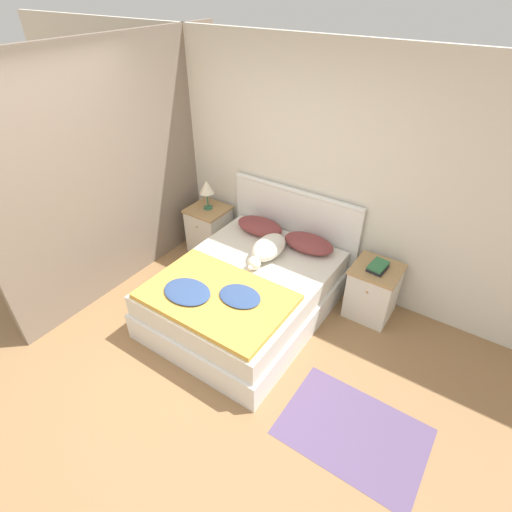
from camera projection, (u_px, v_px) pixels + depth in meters
The scene contains 14 objects.
ground_plane at pixel (166, 375), 3.62m from camera, with size 16.00×16.00×0.00m, color #997047.
wall_back at pixel (291, 166), 4.31m from camera, with size 9.00×0.06×2.55m.
wall_side_left at pixel (125, 170), 4.22m from camera, with size 0.06×3.10×2.55m.
bed at pixel (246, 294), 4.14m from camera, with size 1.51×1.90×0.53m.
headboard at pixel (294, 229), 4.63m from camera, with size 1.59×0.06×1.06m.
nightstand_left at pixel (209, 229), 5.11m from camera, with size 0.47×0.47×0.59m.
nightstand_right at pixel (373, 291), 4.12m from camera, with size 0.47×0.47×0.59m.
pillow_left at pixel (260, 226), 4.58m from camera, with size 0.57×0.33×0.15m.
pillow_right at pixel (309, 243), 4.30m from camera, with size 0.57×0.33×0.15m.
quilt at pixel (215, 296), 3.66m from camera, with size 1.34×0.89×0.09m.
dog at pixel (268, 249), 4.16m from camera, with size 0.29×0.69×0.22m.
book_stack at pixel (378, 267), 3.92m from camera, with size 0.17×0.24×0.06m.
table_lamp at pixel (207, 188), 4.78m from camera, with size 0.18×0.18×0.37m.
rug at pixel (353, 432), 3.18m from camera, with size 1.12×0.78×0.00m.
Camera 1 is at (1.97, -1.46, 2.99)m, focal length 28.00 mm.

